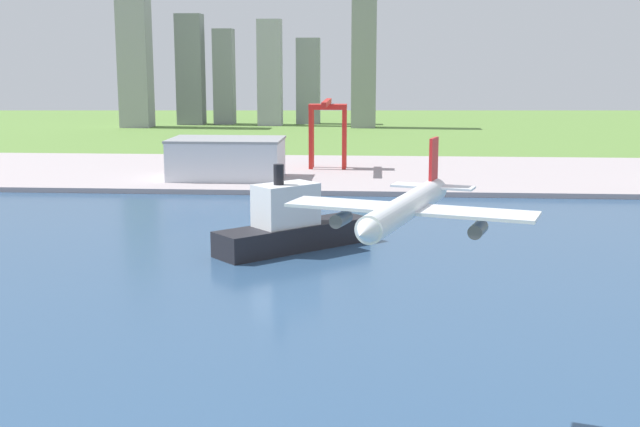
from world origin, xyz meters
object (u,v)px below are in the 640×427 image
airplane_landing (406,208)px  warehouse_main (227,158)px  port_crane_red (328,119)px  cargo_ship (291,226)px

airplane_landing → warehouse_main: (-79.85, 287.53, -27.65)m
port_crane_red → warehouse_main: size_ratio=0.83×
port_crane_red → warehouse_main: 64.71m
cargo_ship → port_crane_red: bearing=89.8°
airplane_landing → cargo_ship: size_ratio=0.80×
port_crane_red → warehouse_main: bearing=-140.9°
airplane_landing → port_crane_red: (-31.39, 326.94, -10.73)m
cargo_ship → warehouse_main: (-47.75, 144.41, 4.55)m
cargo_ship → port_crane_red: size_ratio=1.08×
cargo_ship → port_crane_red: 185.07m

